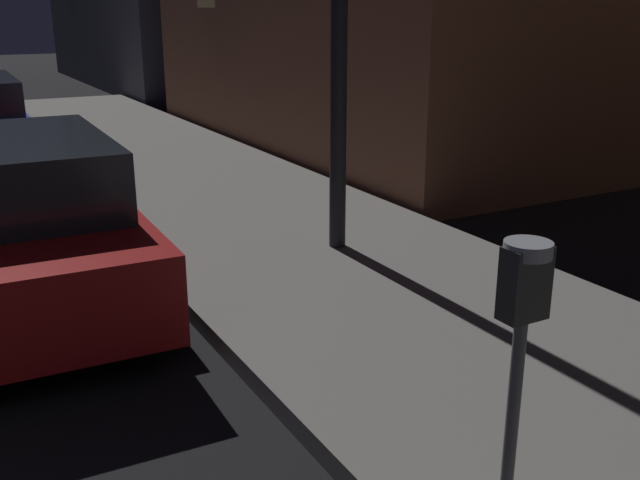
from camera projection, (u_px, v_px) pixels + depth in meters
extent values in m
cylinder|color=#59595B|center=(511.00, 437.00, 3.06)|extent=(0.06, 0.06, 1.08)
cube|color=#333333|center=(526.00, 283.00, 2.85)|extent=(0.19, 0.11, 0.30)
cylinder|color=#999EA5|center=(529.00, 249.00, 2.80)|extent=(0.19, 0.19, 0.06)
cube|color=black|center=(516.00, 276.00, 2.81)|extent=(0.01, 0.08, 0.11)
cube|color=maroon|center=(8.00, 238.00, 6.10)|extent=(1.95, 4.11, 0.64)
cube|color=#1E2328|center=(1.00, 174.00, 5.78)|extent=(1.68, 2.22, 0.56)
cylinder|color=black|center=(95.00, 215.00, 7.65)|extent=(0.24, 0.67, 0.66)
cylinder|color=black|center=(160.00, 296.00, 5.51)|extent=(0.24, 0.67, 0.66)
cylinder|color=black|center=(19.00, 133.00, 12.56)|extent=(0.24, 0.66, 0.66)
cylinder|color=black|center=(42.00, 163.00, 10.17)|extent=(0.24, 0.66, 0.66)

